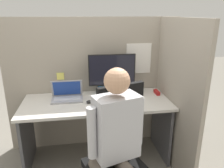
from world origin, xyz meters
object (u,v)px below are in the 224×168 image
monitor (112,72)px  laptop (67,96)px  carrot_toy (98,108)px  person (115,140)px  stapler (157,92)px  office_chair (118,150)px  coffee_mug (140,90)px  paper_box (112,91)px

monitor → laptop: size_ratio=1.60×
carrot_toy → person: (0.07, -0.61, -0.00)m
stapler → person: bearing=-125.2°
monitor → office_chair: size_ratio=0.50×
carrot_toy → coffee_mug: bearing=35.1°
paper_box → coffee_mug: bearing=-6.1°
laptop → carrot_toy: 0.46m
paper_box → carrot_toy: (-0.21, -0.42, -0.01)m
monitor → laptop: bearing=-169.2°
stapler → coffee_mug: (-0.20, 0.04, 0.02)m
paper_box → person: 1.04m
office_chair → person: (-0.05, -0.16, 0.20)m
monitor → carrot_toy: 0.54m
person → laptop: bearing=112.8°
carrot_toy → office_chair: bearing=-74.2°
person → monitor: bearing=82.5°
laptop → person: person is taller
carrot_toy → monitor: bearing=63.6°
carrot_toy → stapler: bearing=24.6°
paper_box → office_chair: bearing=-95.5°
monitor → carrot_toy: (-0.21, -0.43, -0.26)m
stapler → carrot_toy: size_ratio=0.87×
laptop → monitor: bearing=10.8°
paper_box → stapler: paper_box is taller
person → coffee_mug: (0.48, 1.00, 0.02)m
carrot_toy → office_chair: office_chair is taller
monitor → carrot_toy: bearing=-116.4°
stapler → laptop: bearing=-179.0°
laptop → person: (0.39, -0.94, -0.03)m
coffee_mug → carrot_toy: bearing=-144.9°
paper_box → monitor: bearing=90.0°
stapler → carrot_toy: (-0.75, -0.34, 0.00)m
office_chair → laptop: bearing=120.0°
monitor → coffee_mug: (0.34, -0.04, -0.24)m
carrot_toy → coffee_mug: coffee_mug is taller
carrot_toy → person: 0.62m
monitor → stapler: 0.60m
monitor → stapler: size_ratio=4.23×
carrot_toy → coffee_mug: (0.55, 0.39, 0.02)m
laptop → coffee_mug: laptop is taller
laptop → coffee_mug: size_ratio=4.24×
person → coffee_mug: person is taller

